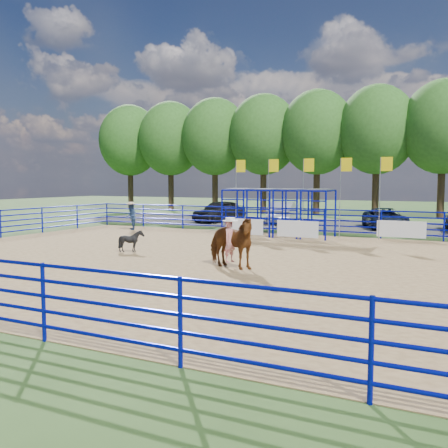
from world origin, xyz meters
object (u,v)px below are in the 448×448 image
at_px(calf, 131,241).
at_px(car_b, 283,213).
at_px(car_a, 219,211).
at_px(horse_and_rider, 230,240).
at_px(car_c, 385,218).
at_px(spectator_cowboy, 131,216).

bearing_deg(calf, car_b, 6.28).
distance_m(calf, car_a, 15.94).
bearing_deg(horse_and_rider, car_a, 117.97).
distance_m(horse_and_rider, car_b, 18.53).
bearing_deg(car_b, horse_and_rider, 93.33).
distance_m(horse_and_rider, car_a, 19.40).
relative_size(horse_and_rider, car_c, 0.53).
bearing_deg(car_c, calf, -138.49).
bearing_deg(car_c, horse_and_rider, -119.81).
height_order(calf, car_b, car_b).
height_order(car_a, car_b, car_a).
relative_size(calf, car_c, 0.20).
relative_size(horse_and_rider, calf, 2.63).
bearing_deg(spectator_cowboy, car_c, 29.46).
distance_m(car_a, car_b, 4.69).
bearing_deg(car_b, calf, 76.11).
height_order(spectator_cowboy, car_b, spectator_cowboy).
bearing_deg(car_c, spectator_cowboy, -171.80).
distance_m(car_b, car_c, 7.11).
bearing_deg(car_b, car_c, 162.56).
distance_m(horse_and_rider, car_c, 17.33).
bearing_deg(car_c, car_a, 158.75).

